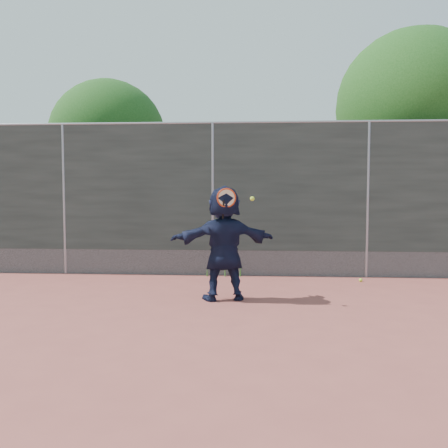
{
  "coord_description": "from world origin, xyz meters",
  "views": [
    {
      "loc": [
        0.9,
        -6.28,
        1.71
      ],
      "look_at": [
        0.37,
        1.33,
        1.17
      ],
      "focal_mm": 40.0,
      "sensor_mm": 36.0,
      "label": 1
    }
  ],
  "objects": [
    {
      "name": "tree_right",
      "position": [
        4.68,
        5.75,
        3.49
      ],
      "size": [
        3.78,
        3.6,
        5.39
      ],
      "color": "#382314",
      "rests_on": "ground"
    },
    {
      "name": "weed_clump",
      "position": [
        0.29,
        3.38,
        0.13
      ],
      "size": [
        0.68,
        0.07,
        0.3
      ],
      "color": "#387226",
      "rests_on": "ground"
    },
    {
      "name": "tree_left",
      "position": [
        -2.85,
        6.55,
        2.94
      ],
      "size": [
        3.15,
        3.0,
        4.53
      ],
      "color": "#382314",
      "rests_on": "ground"
    },
    {
      "name": "ball_ground",
      "position": [
        2.79,
        2.97,
        0.03
      ],
      "size": [
        0.07,
        0.07,
        0.07
      ],
      "primitive_type": "sphere",
      "color": "#B9E031",
      "rests_on": "ground"
    },
    {
      "name": "ground",
      "position": [
        0.0,
        0.0,
        0.0
      ],
      "size": [
        80.0,
        80.0,
        0.0
      ],
      "primitive_type": "plane",
      "color": "#9E4C42",
      "rests_on": "ground"
    },
    {
      "name": "swing_action",
      "position": [
        0.46,
        1.13,
        1.56
      ],
      "size": [
        0.57,
        0.19,
        0.51
      ],
      "color": "#BF3611",
      "rests_on": "ground"
    },
    {
      "name": "fence",
      "position": [
        -0.0,
        3.5,
        1.58
      ],
      "size": [
        20.0,
        0.06,
        3.03
      ],
      "color": "#38423D",
      "rests_on": "ground"
    },
    {
      "name": "player",
      "position": [
        0.37,
        1.33,
        0.88
      ],
      "size": [
        1.71,
        0.89,
        1.76
      ],
      "primitive_type": "imported",
      "rotation": [
        0.0,
        0.0,
        3.38
      ],
      "color": "#121832",
      "rests_on": "ground"
    }
  ]
}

